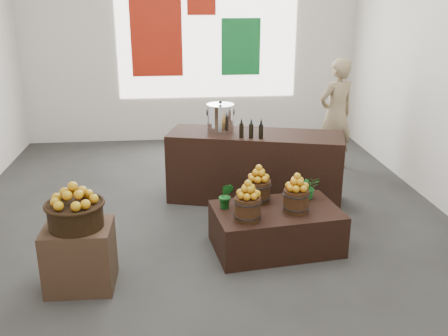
{
  "coord_description": "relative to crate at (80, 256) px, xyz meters",
  "views": [
    {
      "loc": [
        -0.34,
        -5.64,
        2.6
      ],
      "look_at": [
        0.2,
        -0.4,
        0.76
      ],
      "focal_mm": 40.0,
      "sensor_mm": 36.0,
      "label": 1
    }
  ],
  "objects": [
    {
      "name": "apple_bucket_front_right",
      "position": [
        2.14,
        0.47,
        0.27
      ],
      "size": [
        0.26,
        0.26,
        0.24
      ],
      "primitive_type": "cylinder",
      "color": "#3D2210",
      "rests_on": "display_table"
    },
    {
      "name": "apples_in_bucket_front_left",
      "position": [
        1.61,
        0.32,
        0.48
      ],
      "size": [
        0.2,
        0.2,
        0.18
      ],
      "primitive_type": null,
      "color": "#A21E05",
      "rests_on": "apple_bucket_front_left"
    },
    {
      "name": "ground",
      "position": [
        1.25,
        1.44,
        -0.31
      ],
      "size": [
        7.0,
        7.0,
        0.0
      ],
      "primitive_type": "plane",
      "color": "#353532",
      "rests_on": "ground"
    },
    {
      "name": "oil_cruets",
      "position": [
        1.88,
        1.69,
        0.73
      ],
      "size": [
        0.25,
        0.12,
        0.25
      ],
      "primitive_type": null,
      "rotation": [
        0.0,
        0.0,
        -0.27
      ],
      "color": "black",
      "rests_on": "counter"
    },
    {
      "name": "back_opening",
      "position": [
        1.55,
        4.92,
        1.69
      ],
      "size": [
        3.2,
        0.02,
        2.4
      ],
      "primitive_type": "cube",
      "color": "white",
      "rests_on": "back_wall"
    },
    {
      "name": "apple_bucket_front_left",
      "position": [
        1.61,
        0.32,
        0.27
      ],
      "size": [
        0.26,
        0.26,
        0.24
      ],
      "primitive_type": "cylinder",
      "color": "#3D2210",
      "rests_on": "display_table"
    },
    {
      "name": "deco_red_upper",
      "position": [
        1.45,
        4.91,
        2.19
      ],
      "size": [
        0.5,
        0.04,
        0.5
      ],
      "primitive_type": "cube",
      "color": "#A81E0C",
      "rests_on": "back_wall"
    },
    {
      "name": "deco_red_left",
      "position": [
        0.65,
        4.91,
        1.59
      ],
      "size": [
        0.9,
        0.04,
        1.4
      ],
      "primitive_type": "cube",
      "color": "#A81E0C",
      "rests_on": "back_wall"
    },
    {
      "name": "apples_in_bucket_front_right",
      "position": [
        2.14,
        0.47,
        0.48
      ],
      "size": [
        0.2,
        0.2,
        0.18
      ],
      "primitive_type": null,
      "color": "#A21E05",
      "rests_on": "apple_bucket_front_right"
    },
    {
      "name": "back_wall",
      "position": [
        1.25,
        4.94,
        1.69
      ],
      "size": [
        6.0,
        0.04,
        4.0
      ],
      "primitive_type": "cube",
      "color": "silver",
      "rests_on": "ground"
    },
    {
      "name": "apples_in_basket",
      "position": [
        0.0,
        0.0,
        0.63
      ],
      "size": [
        0.38,
        0.38,
        0.2
      ],
      "primitive_type": null,
      "color": "#A21E05",
      "rests_on": "wicker_basket"
    },
    {
      "name": "herb_garnish_right",
      "position": [
        2.36,
        0.81,
        0.28
      ],
      "size": [
        0.24,
        0.2,
        0.26
      ],
      "primitive_type": "imported",
      "rotation": [
        0.0,
        0.0,
        0.01
      ],
      "color": "#125519",
      "rests_on": "display_table"
    },
    {
      "name": "counter",
      "position": [
        1.94,
        1.91,
        0.15
      ],
      "size": [
        2.33,
        1.28,
        0.91
      ],
      "primitive_type": "cube",
      "rotation": [
        0.0,
        0.0,
        -0.27
      ],
      "color": "black",
      "rests_on": "ground"
    },
    {
      "name": "stock_pot_left",
      "position": [
        1.5,
        2.03,
        0.78
      ],
      "size": [
        0.34,
        0.34,
        0.34
      ],
      "primitive_type": "cylinder",
      "color": "silver",
      "rests_on": "counter"
    },
    {
      "name": "herb_garnish_left",
      "position": [
        1.43,
        0.62,
        0.29
      ],
      "size": [
        0.19,
        0.18,
        0.29
      ],
      "primitive_type": "imported",
      "rotation": [
        0.0,
        0.0,
        -0.36
      ],
      "color": "#125519",
      "rests_on": "display_table"
    },
    {
      "name": "crate",
      "position": [
        0.0,
        0.0,
        0.0
      ],
      "size": [
        0.62,
        0.51,
        0.61
      ],
      "primitive_type": "cube",
      "rotation": [
        0.0,
        0.0,
        -0.02
      ],
      "color": "#4D3224",
      "rests_on": "ground"
    },
    {
      "name": "apple_bucket_rear",
      "position": [
        1.79,
        0.77,
        0.27
      ],
      "size": [
        0.26,
        0.26,
        0.24
      ],
      "primitive_type": "cylinder",
      "color": "#3D2210",
      "rests_on": "display_table"
    },
    {
      "name": "display_table",
      "position": [
        1.95,
        0.54,
        -0.08
      ],
      "size": [
        1.41,
        0.97,
        0.45
      ],
      "primitive_type": "cube",
      "rotation": [
        0.0,
        0.0,
        0.13
      ],
      "color": "black",
      "rests_on": "ground"
    },
    {
      "name": "wicker_basket",
      "position": [
        0.0,
        0.0,
        0.42
      ],
      "size": [
        0.49,
        0.49,
        0.22
      ],
      "primitive_type": "cylinder",
      "color": "black",
      "rests_on": "crate"
    },
    {
      "name": "apples_in_bucket_rear",
      "position": [
        1.79,
        0.77,
        0.48
      ],
      "size": [
        0.2,
        0.2,
        0.18
      ],
      "primitive_type": null,
      "color": "#A21E05",
      "rests_on": "apple_bucket_rear"
    },
    {
      "name": "deco_green_right",
      "position": [
        2.15,
        4.91,
        1.39
      ],
      "size": [
        0.7,
        0.04,
        1.0
      ],
      "primitive_type": "cube",
      "color": "#106D2A",
      "rests_on": "back_wall"
    },
    {
      "name": "shopper",
      "position": [
        3.36,
        3.02,
        0.55
      ],
      "size": [
        0.73,
        0.61,
        1.72
      ],
      "primitive_type": "imported",
      "rotation": [
        0.0,
        0.0,
        3.51
      ],
      "color": "#8D7856",
      "rests_on": "ground"
    }
  ]
}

